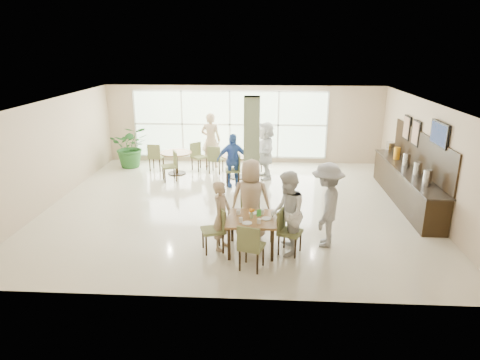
# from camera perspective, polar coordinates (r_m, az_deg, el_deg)

# --- Properties ---
(ground) EXTENTS (10.00, 10.00, 0.00)m
(ground) POSITION_cam_1_polar(r_m,az_deg,el_deg) (11.71, -0.63, -3.33)
(ground) COLOR beige
(ground) RESTS_ON ground
(room_shell) EXTENTS (10.00, 10.00, 10.00)m
(room_shell) POSITION_cam_1_polar(r_m,az_deg,el_deg) (11.21, -0.66, 4.82)
(room_shell) COLOR white
(room_shell) RESTS_ON ground
(window_bank) EXTENTS (7.00, 0.04, 7.00)m
(window_bank) POSITION_cam_1_polar(r_m,az_deg,el_deg) (15.67, -1.36, 7.40)
(window_bank) COLOR silver
(window_bank) RESTS_ON ground
(column) EXTENTS (0.45, 0.45, 2.80)m
(column) POSITION_cam_1_polar(r_m,az_deg,el_deg) (12.43, 1.57, 4.67)
(column) COLOR #666C4B
(column) RESTS_ON ground
(main_table) EXTENTS (1.04, 1.04, 0.75)m
(main_table) POSITION_cam_1_polar(r_m,az_deg,el_deg) (8.95, 1.54, -5.57)
(main_table) COLOR brown
(main_table) RESTS_ON ground
(round_table_left) EXTENTS (1.07, 1.07, 0.75)m
(round_table_left) POSITION_cam_1_polar(r_m,az_deg,el_deg) (14.51, -8.50, 3.00)
(round_table_left) COLOR brown
(round_table_left) RESTS_ON ground
(round_table_right) EXTENTS (1.06, 1.06, 0.75)m
(round_table_right) POSITION_cam_1_polar(r_m,az_deg,el_deg) (13.96, -0.36, 2.60)
(round_table_right) COLOR brown
(round_table_right) RESTS_ON ground
(chairs_main_table) EXTENTS (2.19, 2.02, 0.95)m
(chairs_main_table) POSITION_cam_1_polar(r_m,az_deg,el_deg) (9.01, 1.48, -6.76)
(chairs_main_table) COLOR olive
(chairs_main_table) RESTS_ON ground
(chairs_table_left) EXTENTS (2.05, 1.85, 0.95)m
(chairs_table_left) POSITION_cam_1_polar(r_m,az_deg,el_deg) (14.57, -8.66, 2.68)
(chairs_table_left) COLOR olive
(chairs_table_left) RESTS_ON ground
(chairs_table_right) EXTENTS (2.01, 1.79, 0.95)m
(chairs_table_right) POSITION_cam_1_polar(r_m,az_deg,el_deg) (14.02, -0.57, 2.29)
(chairs_table_right) COLOR olive
(chairs_table_right) RESTS_ON ground
(tabletop_clutter) EXTENTS (0.73, 0.75, 0.21)m
(tabletop_clutter) POSITION_cam_1_polar(r_m,az_deg,el_deg) (8.88, 1.67, -4.76)
(tabletop_clutter) COLOR white
(tabletop_clutter) RESTS_ON main_table
(buffet_counter) EXTENTS (0.64, 4.70, 1.95)m
(buffet_counter) POSITION_cam_1_polar(r_m,az_deg,el_deg) (12.61, 21.35, -0.38)
(buffet_counter) COLOR black
(buffet_counter) RESTS_ON ground
(wall_tv) EXTENTS (0.06, 1.00, 0.58)m
(wall_tv) POSITION_cam_1_polar(r_m,az_deg,el_deg) (11.30, 25.06, 5.58)
(wall_tv) COLOR black
(wall_tv) RESTS_ON ground
(framed_art_a) EXTENTS (0.05, 0.55, 0.70)m
(framed_art_a) POSITION_cam_1_polar(r_m,az_deg,el_deg) (12.83, 22.41, 5.81)
(framed_art_a) COLOR black
(framed_art_a) RESTS_ON ground
(framed_art_b) EXTENTS (0.05, 0.55, 0.70)m
(framed_art_b) POSITION_cam_1_polar(r_m,az_deg,el_deg) (13.58, 21.36, 6.52)
(framed_art_b) COLOR black
(framed_art_b) RESTS_ON ground
(potted_plant) EXTENTS (1.60, 1.60, 1.49)m
(potted_plant) POSITION_cam_1_polar(r_m,az_deg,el_deg) (15.62, -14.33, 4.36)
(potted_plant) COLOR #255B24
(potted_plant) RESTS_ON ground
(teen_left) EXTENTS (0.51, 0.63, 1.50)m
(teen_left) POSITION_cam_1_polar(r_m,az_deg,el_deg) (9.04, -2.47, -4.77)
(teen_left) COLOR tan
(teen_left) RESTS_ON ground
(teen_far) EXTENTS (0.91, 0.53, 1.82)m
(teen_far) POSITION_cam_1_polar(r_m,az_deg,el_deg) (9.51, 1.44, -2.58)
(teen_far) COLOR tan
(teen_far) RESTS_ON ground
(teen_right) EXTENTS (0.68, 0.87, 1.78)m
(teen_right) POSITION_cam_1_polar(r_m,az_deg,el_deg) (8.82, 6.30, -4.47)
(teen_right) COLOR white
(teen_right) RESTS_ON ground
(teen_standing) EXTENTS (0.97, 1.33, 1.85)m
(teen_standing) POSITION_cam_1_polar(r_m,az_deg,el_deg) (9.30, 11.47, -3.29)
(teen_standing) COLOR #9E9EA0
(teen_standing) RESTS_ON ground
(adult_a) EXTENTS (1.07, 0.77, 1.64)m
(adult_a) POSITION_cam_1_polar(r_m,az_deg,el_deg) (13.03, -1.03, 2.66)
(adult_a) COLOR #3E66BB
(adult_a) RESTS_ON ground
(adult_b) EXTENTS (1.02, 1.82, 1.85)m
(adult_b) POSITION_cam_1_polar(r_m,az_deg,el_deg) (13.84, 3.42, 3.98)
(adult_b) COLOR white
(adult_b) RESTS_ON ground
(adult_standing) EXTENTS (0.76, 0.56, 1.93)m
(adult_standing) POSITION_cam_1_polar(r_m,az_deg,el_deg) (15.12, -3.91, 5.31)
(adult_standing) COLOR tan
(adult_standing) RESTS_ON ground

